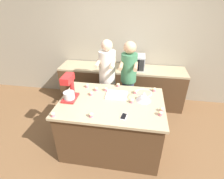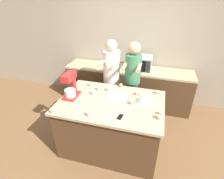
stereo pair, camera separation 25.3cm
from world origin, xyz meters
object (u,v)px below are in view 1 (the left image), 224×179
Objects in this scene: mixing_bowl at (144,96)px; cupcake_7 at (53,114)px; cupcake_3 at (161,113)px; cupcake_6 at (91,115)px; cell_phone at (124,116)px; cupcake_1 at (118,85)px; cupcake_4 at (87,86)px; cupcake_8 at (154,90)px; person_left at (107,80)px; cupcake_11 at (132,101)px; stand_mixer at (69,89)px; cupcake_10 at (96,89)px; microwave_oven at (134,62)px; cupcake_2 at (135,92)px; person_right at (128,81)px; baking_tray at (117,95)px; cupcake_0 at (106,89)px; cupcake_5 at (162,109)px; cupcake_9 at (91,93)px.

mixing_bowl is 1.34m from cupcake_7.
cupcake_6 is (-0.92, -0.18, 0.00)m from cupcake_3.
cupcake_1 is (-0.18, 0.83, 0.03)m from cell_phone.
cupcake_6 is (-0.69, -0.52, -0.04)m from mixing_bowl.
cupcake_7 is (-0.22, -0.86, 0.00)m from cupcake_4.
person_left is at bearing 158.80° from cupcake_8.
person_left is at bearing 124.58° from cupcake_11.
stand_mixer reaches higher than cupcake_7.
cupcake_10 is (-0.79, 0.18, -0.04)m from mixing_bowl.
cupcake_8 is (0.39, -0.98, -0.10)m from microwave_oven.
microwave_oven reaches higher than cupcake_2.
person_right is at bearing -0.08° from person_left.
baking_tray is 1.02m from cupcake_7.
cupcake_0 is at bearing -111.33° from microwave_oven.
mixing_bowl is 0.67m from cupcake_0.
cupcake_0 is at bearing 119.76° from cell_phone.
stand_mixer is 0.49m from cupcake_7.
cupcake_5 and cupcake_6 have the same top height.
cupcake_8 is 1.06m from cupcake_9.
stand_mixer is 1.38m from cupcake_3.
cupcake_1 is 0.62m from cupcake_8.
cell_phone is 2.44× the size of cupcake_2.
person_left reaches higher than cupcake_10.
cupcake_8 is (1.31, 0.45, -0.15)m from stand_mixer.
cupcake_0 is 0.55m from cupcake_11.
person_left is at bearing 132.87° from cupcake_3.
cupcake_3 is (0.67, -0.72, 0.00)m from cupcake_1.
mixing_bowl reaches higher than cupcake_6.
stand_mixer is at bearing -142.98° from cupcake_1.
cupcake_10 is at bearing 153.24° from cupcake_3.
cupcake_10 is at bearing -149.72° from cupcake_1.
person_left is 0.90m from cupcake_11.
person_right is 4.89× the size of baking_tray.
cupcake_10 is (0.19, -0.09, 0.00)m from cupcake_4.
cell_phone is at bearing -119.67° from cupcake_8.
mixing_bowl is at bearing 124.16° from cupcake_3.
cupcake_3 is (0.66, -0.40, 0.01)m from baking_tray.
cell_phone is at bearing -102.93° from cupcake_11.
cupcake_2 is 1.00× the size of cupcake_10.
cupcake_1 is 0.40m from cupcake_10.
cupcake_7 is at bearing -153.62° from mixing_bowl.
microwave_oven reaches higher than cupcake_0.
cupcake_9 is at bearing 170.39° from cupcake_11.
cupcake_11 is at bearing 160.33° from cupcake_5.
cupcake_1 is at bearing 11.65° from cupcake_4.
cupcake_8 is (0.62, -0.07, 0.00)m from cupcake_1.
person_right reaches higher than cell_phone.
cupcake_8 is (0.18, 0.31, -0.04)m from mixing_bowl.
cupcake_9 reaches higher than cell_phone.
cupcake_11 is at bearing 148.76° from cupcake_3.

